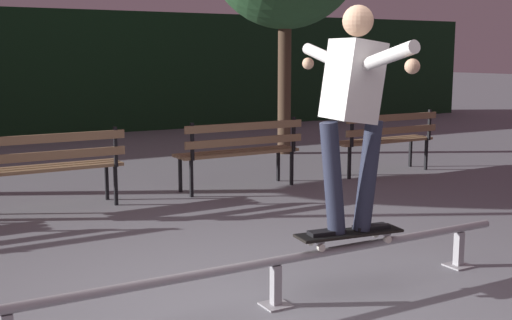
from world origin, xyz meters
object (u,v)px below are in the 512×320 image
at_px(skateboarder, 353,100).
at_px(park_bench_left_center, 48,162).
at_px(skateboard, 349,234).
at_px(grind_rail, 276,268).
at_px(park_bench_right_center, 241,147).
at_px(park_bench_rightmost, 386,136).

height_order(skateboarder, park_bench_left_center, skateboarder).
bearing_deg(skateboard, park_bench_left_center, 110.81).
height_order(skateboard, park_bench_left_center, park_bench_left_center).
bearing_deg(grind_rail, park_bench_right_center, 65.45).
distance_m(grind_rail, skateboarder, 1.24).
height_order(grind_rail, park_bench_right_center, park_bench_right_center).
xyz_separation_m(skateboard, park_bench_left_center, (-1.32, 3.48, 0.12)).
height_order(grind_rail, park_bench_rightmost, park_bench_rightmost).
height_order(skateboarder, park_bench_right_center, skateboarder).
bearing_deg(park_bench_right_center, grind_rail, -114.55).
bearing_deg(grind_rail, skateboarder, -0.03).
distance_m(skateboarder, park_bench_rightmost, 4.86).
xyz_separation_m(park_bench_left_center, park_bench_right_center, (2.31, 0.00, 0.00)).
bearing_deg(skateboard, skateboarder, -6.63).
relative_size(skateboarder, park_bench_left_center, 0.97).
distance_m(grind_rail, park_bench_right_center, 3.83).
bearing_deg(park_bench_left_center, grind_rail, -78.27).
distance_m(park_bench_left_center, park_bench_rightmost, 4.62).
bearing_deg(park_bench_rightmost, grind_rail, -138.27).
bearing_deg(skateboarder, park_bench_left_center, 110.85).
distance_m(grind_rail, park_bench_rightmost, 5.23).
height_order(skateboard, park_bench_rightmost, park_bench_rightmost).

